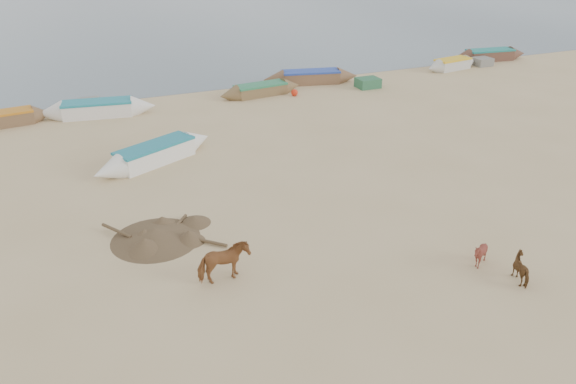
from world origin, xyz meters
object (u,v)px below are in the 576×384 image
Objects in this scene: calf_front at (480,254)px; calf_right at (524,269)px; near_canoe at (155,153)px; cow_adult at (224,263)px.

calf_front is 1.03× the size of calf_right.
near_canoe is at bearing -135.91° from calf_front.
cow_adult is 1.82× the size of calf_right.
calf_right is at bearing -84.04° from near_canoe.
calf_front and near_canoe have the same top height.
cow_adult is at bearing -115.41° from near_canoe.
calf_front is 1.41m from calf_right.
near_canoe is (-8.22, 12.96, 0.00)m from calf_front.
calf_front is at bearing -110.24° from cow_adult.
cow_adult is at bearing 58.03° from calf_right.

